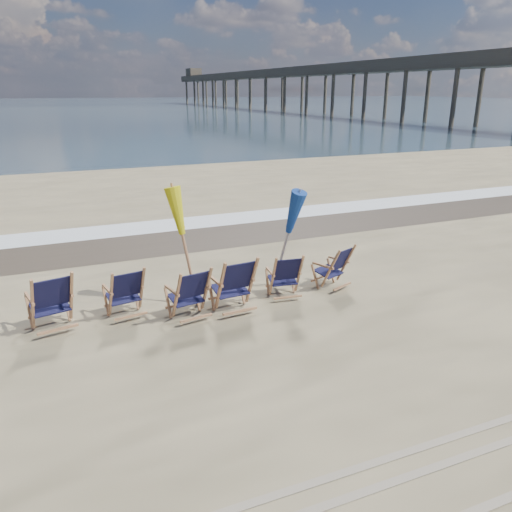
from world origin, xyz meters
The scene contains 13 objects.
ocean centered at (0.00, 128.00, 0.00)m, with size 400.00×400.00×0.00m, color #334654.
surf_foam centered at (0.00, 8.30, 0.00)m, with size 200.00×1.40×0.01m, color silver.
wet_sand_strip centered at (0.00, 6.80, 0.00)m, with size 200.00×2.60×0.00m, color #42362A.
tire_tracks centered at (0.00, -2.80, 0.01)m, with size 80.00×1.30×0.01m, color gray, non-canonical shape.
beach_chair_0 centered at (-3.19, 2.37, 0.53)m, with size 0.68×0.77×1.06m, color black, non-canonical shape.
beach_chair_1 centered at (-2.04, 2.41, 0.48)m, with size 0.61×0.69×0.96m, color black, non-canonical shape.
beach_chair_2 centered at (-1.04, 1.91, 0.49)m, with size 0.63×0.71×0.99m, color black, non-canonical shape.
beach_chair_3 centered at (-0.22, 1.86, 0.54)m, with size 0.69×0.78×1.08m, color black, non-canonical shape.
beach_chair_4 centered at (0.82, 2.04, 0.46)m, with size 0.59×0.66×0.92m, color black, non-canonical shape.
beach_chair_5 centered at (1.96, 2.23, 0.46)m, with size 0.59×0.66×0.92m, color black, non-canonical shape.
umbrella_yellow centered at (-1.18, 2.64, 1.64)m, with size 0.30×0.30×2.17m.
umbrella_blue centered at (0.75, 2.56, 1.57)m, with size 0.30×0.30×2.09m.
fishing_pier centered at (38.00, 74.00, 4.65)m, with size 4.40×140.00×9.30m, color #50473A, non-canonical shape.
Camera 1 is at (-3.31, -5.69, 3.76)m, focal length 35.00 mm.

